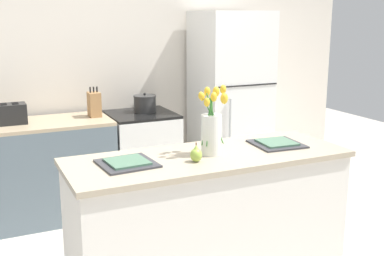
% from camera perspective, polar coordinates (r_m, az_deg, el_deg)
% --- Properties ---
extents(back_wall, '(5.20, 0.08, 2.70)m').
position_cam_1_polar(back_wall, '(4.80, -8.89, 8.02)').
color(back_wall, silver).
rests_on(back_wall, ground_plane).
extents(kitchen_island, '(1.80, 0.66, 0.91)m').
position_cam_1_polar(kitchen_island, '(3.20, 1.92, -11.03)').
color(kitchen_island, silver).
rests_on(kitchen_island, ground_plane).
extents(back_counter, '(1.68, 0.60, 0.88)m').
position_cam_1_polar(back_counter, '(4.41, -20.36, -5.20)').
color(back_counter, slate).
rests_on(back_counter, ground_plane).
extents(stove_range, '(0.60, 0.61, 0.88)m').
position_cam_1_polar(stove_range, '(4.63, -5.91, -3.58)').
color(stove_range, silver).
rests_on(stove_range, ground_plane).
extents(refrigerator, '(0.68, 0.67, 1.82)m').
position_cam_1_polar(refrigerator, '(4.90, 4.52, 3.01)').
color(refrigerator, white).
rests_on(refrigerator, ground_plane).
extents(flower_vase, '(0.18, 0.16, 0.44)m').
position_cam_1_polar(flower_vase, '(3.01, 2.31, -0.08)').
color(flower_vase, silver).
rests_on(flower_vase, kitchen_island).
extents(pear_figurine, '(0.07, 0.07, 0.12)m').
position_cam_1_polar(pear_figurine, '(2.88, 0.49, -3.13)').
color(pear_figurine, '#9EBC47').
rests_on(pear_figurine, kitchen_island).
extents(plate_setting_left, '(0.34, 0.34, 0.02)m').
position_cam_1_polar(plate_setting_left, '(2.86, -7.69, -4.11)').
color(plate_setting_left, '#333338').
rests_on(plate_setting_left, kitchen_island).
extents(plate_setting_right, '(0.34, 0.34, 0.02)m').
position_cam_1_polar(plate_setting_right, '(3.32, 10.02, -1.80)').
color(plate_setting_right, '#333338').
rests_on(plate_setting_right, kitchen_island).
extents(toaster, '(0.28, 0.18, 0.17)m').
position_cam_1_polar(toaster, '(4.31, -20.76, 1.58)').
color(toaster, black).
rests_on(toaster, back_counter).
extents(cooking_pot, '(0.21, 0.21, 0.18)m').
position_cam_1_polar(cooking_pot, '(4.56, -5.61, 2.90)').
color(cooking_pot, '#2D2D2D').
rests_on(cooking_pot, stove_range).
extents(knife_block, '(0.10, 0.14, 0.27)m').
position_cam_1_polar(knife_block, '(4.41, -11.51, 2.76)').
color(knife_block, '#A37547').
rests_on(knife_block, back_counter).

